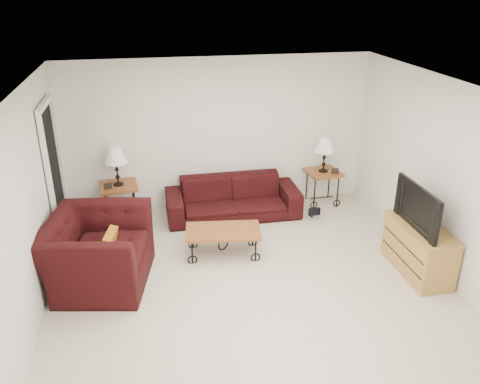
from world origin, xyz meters
name	(u,v)px	position (x,y,z in m)	size (l,w,h in m)	color
ground	(251,285)	(0.00, 0.00, 0.00)	(5.00, 5.00, 0.00)	beige
wall_back	(219,134)	(0.00, 2.50, 1.25)	(5.00, 0.02, 2.50)	silver
wall_front	(327,337)	(0.00, -2.50, 1.25)	(5.00, 0.02, 2.50)	silver
wall_left	(26,214)	(-2.50, 0.00, 1.25)	(0.02, 5.00, 2.50)	silver
wall_right	(445,180)	(2.50, 0.00, 1.25)	(0.02, 5.00, 2.50)	silver
ceiling	(253,90)	(0.00, 0.00, 2.50)	(5.00, 5.00, 0.00)	white
doorway	(55,178)	(-2.47, 1.65, 1.02)	(0.08, 0.94, 2.04)	black
sofa	(233,198)	(0.14, 2.02, 0.31)	(2.15, 0.84, 0.63)	black
side_table_left	(120,203)	(-1.65, 2.20, 0.31)	(0.57, 0.57, 0.62)	brown
side_table_right	(322,187)	(1.74, 2.20, 0.29)	(0.54, 0.54, 0.59)	brown
lamp_left	(117,166)	(-1.65, 2.20, 0.93)	(0.35, 0.35, 0.62)	black
lamp_right	(324,155)	(1.74, 2.20, 0.88)	(0.33, 0.33, 0.59)	black
photo_frame_left	(108,186)	(-1.80, 2.05, 0.67)	(0.12, 0.02, 0.10)	black
photo_frame_right	(335,171)	(1.89, 2.05, 0.64)	(0.12, 0.02, 0.10)	black
coffee_table	(223,242)	(-0.21, 0.83, 0.19)	(1.03, 0.56, 0.39)	brown
armchair	(97,251)	(-1.88, 0.47, 0.44)	(1.36, 1.19, 0.89)	black
throw_pillow	(109,247)	(-1.72, 0.42, 0.52)	(0.40, 0.11, 0.40)	#B06716
tv_stand	(418,249)	(2.23, -0.10, 0.33)	(0.46, 1.11, 0.66)	#A5743D
television	(424,207)	(2.21, -0.10, 0.95)	(0.99, 0.13, 0.57)	black
backpack	(312,207)	(1.39, 1.69, 0.19)	(0.29, 0.22, 0.38)	black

